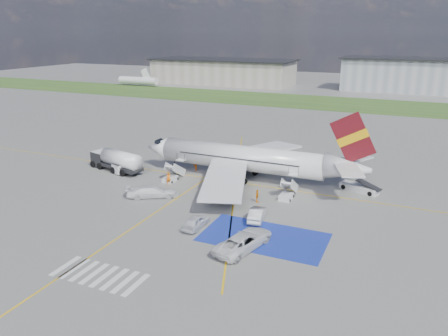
{
  "coord_description": "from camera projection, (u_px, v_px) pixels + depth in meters",
  "views": [
    {
      "loc": [
        23.99,
        -46.69,
        22.38
      ],
      "look_at": [
        -0.18,
        7.8,
        3.5
      ],
      "focal_mm": 35.0,
      "sensor_mm": 36.0,
      "label": 1
    }
  ],
  "objects": [
    {
      "name": "car_silver_a",
      "position": [
        196.0,
        222.0,
        51.51
      ],
      "size": [
        1.9,
        4.52,
        1.53
      ],
      "primitive_type": "imported",
      "rotation": [
        0.0,
        0.0,
        3.12
      ],
      "color": "silver",
      "rests_on": "ground"
    },
    {
      "name": "terminal_centre",
      "position": [
        409.0,
        75.0,
        164.82
      ],
      "size": [
        48.0,
        18.0,
        12.0
      ],
      "primitive_type": "cube",
      "color": "gray",
      "rests_on": "ground"
    },
    {
      "name": "taxiway_line_cross",
      "position": [
        123.0,
        235.0,
        49.93
      ],
      "size": [
        0.2,
        60.0,
        0.01
      ],
      "primitive_type": "cube",
      "color": "gold",
      "rests_on": "ground"
    },
    {
      "name": "crosswalk",
      "position": [
        99.0,
        275.0,
        41.72
      ],
      "size": [
        9.0,
        4.0,
        0.01
      ],
      "color": "silver",
      "rests_on": "ground"
    },
    {
      "name": "taxiway_line_diag",
      "position": [
        236.0,
        182.0,
        67.17
      ],
      "size": [
        20.71,
        56.45,
        0.01
      ],
      "primitive_type": "cube",
      "rotation": [
        0.0,
        0.0,
        0.35
      ],
      "color": "gold",
      "rests_on": "ground"
    },
    {
      "name": "crew_fwd",
      "position": [
        169.0,
        178.0,
        65.97
      ],
      "size": [
        0.85,
        0.82,
        1.96
      ],
      "primitive_type": "imported",
      "rotation": [
        0.0,
        0.0,
        0.69
      ],
      "color": "orange",
      "rests_on": "ground"
    },
    {
      "name": "crew_nose",
      "position": [
        195.0,
        166.0,
        72.42
      ],
      "size": [
        0.87,
        1.01,
        1.8
      ],
      "primitive_type": "imported",
      "rotation": [
        0.0,
        0.0,
        -1.33
      ],
      "color": "orange",
      "rests_on": "ground"
    },
    {
      "name": "staging_box",
      "position": [
        264.0,
        237.0,
        49.36
      ],
      "size": [
        14.0,
        8.0,
        0.01
      ],
      "primitive_type": "cube",
      "color": "navy",
      "rests_on": "ground"
    },
    {
      "name": "terminal_west",
      "position": [
        223.0,
        72.0,
        189.75
      ],
      "size": [
        60.0,
        22.0,
        10.0
      ],
      "primitive_type": "cube",
      "color": "gray",
      "rests_on": "ground"
    },
    {
      "name": "belt_loader",
      "position": [
        360.0,
        188.0,
        63.38
      ],
      "size": [
        6.12,
        3.72,
        1.77
      ],
      "rotation": [
        0.0,
        0.0,
        -0.34
      ],
      "color": "silver",
      "rests_on": "ground"
    },
    {
      "name": "crew_aft",
      "position": [
        257.0,
        196.0,
        59.13
      ],
      "size": [
        0.59,
        1.12,
        1.82
      ],
      "primitive_type": "imported",
      "rotation": [
        0.0,
        0.0,
        1.72
      ],
      "color": "orange",
      "rests_on": "ground"
    },
    {
      "name": "airliner",
      "position": [
        250.0,
        159.0,
        67.31
      ],
      "size": [
        36.81,
        32.95,
        11.92
      ],
      "color": "silver",
      "rests_on": "ground"
    },
    {
      "name": "van_white_a",
      "position": [
        244.0,
        238.0,
        46.5
      ],
      "size": [
        4.26,
        6.75,
        2.34
      ],
      "primitive_type": "imported",
      "rotation": [
        0.0,
        0.0,
        2.91
      ],
      "color": "silver",
      "rests_on": "ground"
    },
    {
      "name": "fuel_tanker",
      "position": [
        117.0,
        162.0,
        72.16
      ],
      "size": [
        10.85,
        5.32,
        3.59
      ],
      "rotation": [
        0.0,
        0.0,
        -0.25
      ],
      "color": "black",
      "rests_on": "ground"
    },
    {
      "name": "gpu_cart",
      "position": [
        118.0,
        169.0,
        70.89
      ],
      "size": [
        2.38,
        1.98,
        1.71
      ],
      "rotation": [
        0.0,
        0.0,
        -0.41
      ],
      "color": "silver",
      "rests_on": "ground"
    },
    {
      "name": "ground",
      "position": [
        201.0,
        210.0,
        56.71
      ],
      "size": [
        400.0,
        400.0,
        0.0
      ],
      "primitive_type": "plane",
      "color": "#60605E",
      "rests_on": "ground"
    },
    {
      "name": "airstairs_fwd",
      "position": [
        172.0,
        177.0,
        67.78
      ],
      "size": [
        1.9,
        5.2,
        3.6
      ],
      "color": "silver",
      "rests_on": "ground"
    },
    {
      "name": "airstairs_aft",
      "position": [
        287.0,
        194.0,
        60.63
      ],
      "size": [
        1.9,
        5.2,
        3.6
      ],
      "color": "silver",
      "rests_on": "ground"
    },
    {
      "name": "taxiway_line_main",
      "position": [
        236.0,
        182.0,
        67.17
      ],
      "size": [
        120.0,
        0.2,
        0.01
      ],
      "primitive_type": "cube",
      "color": "gold",
      "rests_on": "ground"
    },
    {
      "name": "grass_strip",
      "position": [
        335.0,
        103.0,
        139.5
      ],
      "size": [
        400.0,
        30.0,
        0.01
      ],
      "primitive_type": "cube",
      "color": "#2D4C1E",
      "rests_on": "ground"
    },
    {
      "name": "car_silver_b",
      "position": [
        257.0,
        214.0,
        53.63
      ],
      "size": [
        2.47,
        5.01,
        1.58
      ],
      "primitive_type": "imported",
      "rotation": [
        0.0,
        0.0,
        3.31
      ],
      "color": "#ABAEB2",
      "rests_on": "ground"
    },
    {
      "name": "van_white_b",
      "position": [
        152.0,
        190.0,
        60.91
      ],
      "size": [
        5.78,
        4.54,
        2.11
      ],
      "primitive_type": "imported",
      "rotation": [
        0.0,
        0.0,
        2.08
      ],
      "color": "silver",
      "rests_on": "ground"
    }
  ]
}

